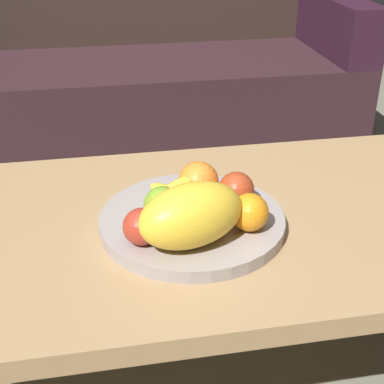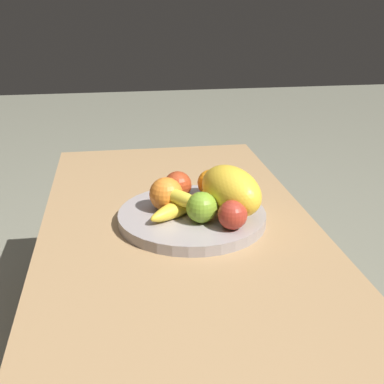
% 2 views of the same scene
% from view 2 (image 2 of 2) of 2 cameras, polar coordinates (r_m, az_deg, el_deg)
% --- Properties ---
extents(ground_plane, '(8.00, 8.00, 0.00)m').
position_cam_2_polar(ground_plane, '(1.41, -1.25, -19.74)').
color(ground_plane, slate).
extents(coffee_table, '(1.23, 0.64, 0.43)m').
position_cam_2_polar(coffee_table, '(1.18, -1.41, -5.62)').
color(coffee_table, '#A78156').
rests_on(coffee_table, ground_plane).
extents(fruit_bowl, '(0.35, 0.35, 0.03)m').
position_cam_2_polar(fruit_bowl, '(1.17, 0.00, -2.83)').
color(fruit_bowl, '#9E9492').
rests_on(fruit_bowl, coffee_table).
extents(melon_large_front, '(0.21, 0.17, 0.11)m').
position_cam_2_polar(melon_large_front, '(1.15, 4.46, 0.17)').
color(melon_large_front, yellow).
rests_on(melon_large_front, fruit_bowl).
extents(orange_front, '(0.08, 0.08, 0.08)m').
position_cam_2_polar(orange_front, '(1.17, -2.98, -0.23)').
color(orange_front, orange).
rests_on(orange_front, fruit_bowl).
extents(orange_left, '(0.07, 0.07, 0.07)m').
position_cam_2_polar(orange_left, '(1.25, 2.18, 1.04)').
color(orange_left, orange).
rests_on(orange_left, fruit_bowl).
extents(apple_front, '(0.07, 0.07, 0.07)m').
position_cam_2_polar(apple_front, '(1.10, 1.10, -1.76)').
color(apple_front, '#77A42A').
rests_on(apple_front, fruit_bowl).
extents(apple_left, '(0.06, 0.06, 0.06)m').
position_cam_2_polar(apple_left, '(1.08, 4.64, -2.62)').
color(apple_left, '#AA3223').
rests_on(apple_left, fruit_bowl).
extents(apple_right, '(0.07, 0.07, 0.07)m').
position_cam_2_polar(apple_right, '(1.23, -1.64, 0.80)').
color(apple_right, '#AC3D1D').
rests_on(apple_right, fruit_bowl).
extents(banana_bunch, '(0.14, 0.14, 0.06)m').
position_cam_2_polar(banana_bunch, '(1.14, -1.68, -1.50)').
color(banana_bunch, yellow).
rests_on(banana_bunch, fruit_bowl).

